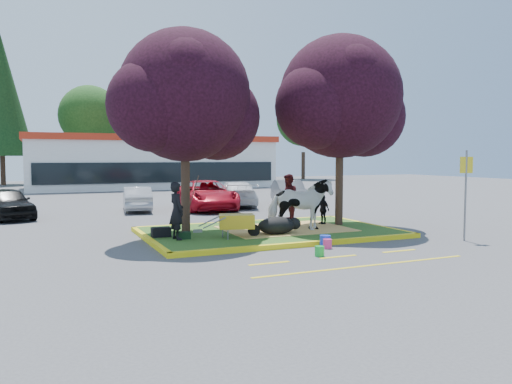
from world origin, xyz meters
name	(u,v)px	position (x,y,z in m)	size (l,w,h in m)	color
ground	(269,234)	(0.00, 0.00, 0.00)	(90.00, 90.00, 0.00)	#424244
median_island	(269,232)	(0.00, 0.00, 0.07)	(8.00, 5.00, 0.15)	#234A17
curb_near	(307,244)	(0.00, -2.58, 0.07)	(8.30, 0.16, 0.15)	yellow
curb_far	(241,223)	(0.00, 2.58, 0.07)	(8.30, 0.16, 0.15)	yellow
curb_left	(149,240)	(-4.08, 0.00, 0.07)	(0.16, 5.30, 0.15)	yellow
curb_right	(369,225)	(4.08, 0.00, 0.07)	(0.16, 5.30, 0.15)	yellow
straw_bedding	(285,229)	(0.60, 0.00, 0.15)	(4.20, 3.00, 0.01)	#E4B25E
tree_purple_left	(185,102)	(-2.78, 0.38, 4.36)	(5.06, 4.20, 6.51)	black
tree_purple_right	(341,103)	(2.92, 0.18, 4.56)	(5.30, 4.40, 6.82)	black
fire_lane_stripe_a	(269,263)	(-2.00, -4.20, 0.00)	(1.10, 0.12, 0.01)	yellow
fire_lane_stripe_b	(338,257)	(0.00, -4.20, 0.00)	(1.10, 0.12, 0.01)	yellow
fire_lane_stripe_c	(399,251)	(2.00, -4.20, 0.00)	(1.10, 0.12, 0.01)	yellow
fire_lane_long	(366,266)	(0.00, -5.40, 0.00)	(6.00, 0.10, 0.01)	yellow
retail_building	(152,161)	(2.00, 27.98, 2.25)	(20.40, 8.40, 4.40)	silver
treeline	(124,107)	(1.23, 37.61, 7.73)	(46.58, 7.80, 14.63)	black
cow	(300,204)	(0.83, -0.60, 1.03)	(0.95, 2.09, 1.77)	silver
calf	(277,226)	(-0.20, -0.96, 0.43)	(1.29, 0.73, 0.56)	black
handler	(177,211)	(-3.38, -0.66, 1.01)	(0.63, 0.41, 1.72)	black
visitor_a	(288,197)	(1.72, 1.93, 1.06)	(0.88, 0.69, 1.81)	#411217
visitor_b	(323,209)	(2.39, 0.49, 0.70)	(0.64, 0.27, 1.10)	black
wheelbarrow	(237,222)	(-1.61, -1.08, 0.64)	(1.90, 0.91, 0.72)	black
gear_bag_dark	(161,232)	(-3.70, 0.02, 0.30)	(0.58, 0.32, 0.30)	black
gear_bag_green	(183,235)	(-3.17, -0.64, 0.26)	(0.40, 0.25, 0.21)	black
sign_post	(466,184)	(5.01, -3.64, 1.77)	(0.37, 0.18, 2.82)	slate
bucket_green	(319,251)	(-0.41, -3.93, 0.14)	(0.25, 0.25, 0.27)	green
bucket_pink	(327,244)	(0.39, -3.05, 0.14)	(0.25, 0.25, 0.27)	#E53271
bucket_blue	(325,241)	(0.47, -2.80, 0.17)	(0.32, 0.32, 0.34)	blue
car_black	(7,203)	(-8.33, 8.27, 0.67)	(1.58, 3.92, 1.34)	black
car_silver	(137,199)	(-2.73, 9.23, 0.59)	(1.25, 3.58, 1.18)	#A3A5AB
car_red	(206,195)	(0.55, 8.53, 0.73)	(2.41, 5.22, 1.45)	#AA0E1E
car_white	(236,194)	(2.51, 9.45, 0.66)	(1.85, 4.54, 1.32)	silver
car_grey	(289,192)	(5.56, 9.21, 0.67)	(1.42, 4.07, 1.34)	#595B60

